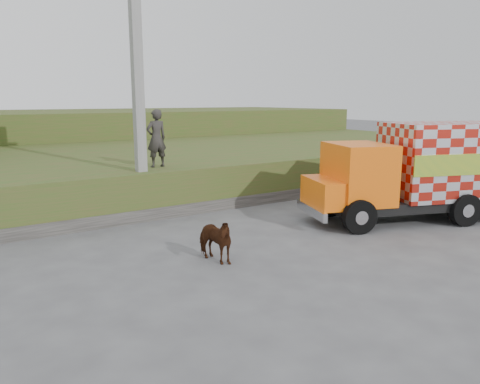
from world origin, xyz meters
TOP-DOWN VIEW (x-y plane):
  - ground at (0.00, 0.00)m, footprint 120.00×120.00m
  - embankment at (0.00, 10.00)m, footprint 40.00×12.00m
  - embankment_far at (0.00, 22.00)m, footprint 40.00×12.00m
  - retaining_strip at (-2.00, 4.20)m, footprint 16.00×0.50m
  - utility_pole at (-1.00, 4.60)m, footprint 1.20×0.30m
  - cargo_truck at (6.32, -0.48)m, footprint 7.11×4.30m
  - cow at (-1.23, -0.27)m, footprint 0.80×1.36m
  - pedestrian at (-0.17, 5.25)m, footprint 0.73×0.50m

SIDE VIEW (x-z plane):
  - ground at x=0.00m, z-range 0.00..0.00m
  - retaining_strip at x=-2.00m, z-range 0.00..0.40m
  - cow at x=-1.23m, z-range 0.00..1.08m
  - embankment at x=0.00m, z-range 0.00..1.50m
  - embankment_far at x=0.00m, z-range 0.00..3.00m
  - cargo_truck at x=6.32m, z-range 0.05..3.07m
  - pedestrian at x=-0.17m, z-range 1.50..3.42m
  - utility_pole at x=-1.00m, z-range 0.08..8.07m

